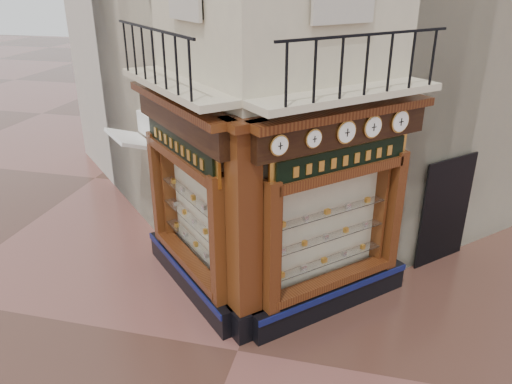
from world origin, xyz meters
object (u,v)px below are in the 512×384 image
(clock_c, at_px, (346,132))
(signboard_right, at_px, (343,159))
(corner_pilaster, at_px, (244,238))
(clock_b, at_px, (313,138))
(clock_a, at_px, (279,145))
(clock_d, at_px, (373,127))
(clock_e, at_px, (400,121))
(signboard_left, at_px, (180,146))
(awning, at_px, (141,242))

(clock_c, height_order, signboard_right, clock_c)
(corner_pilaster, xyz_separation_m, clock_b, (1.02, 0.42, 1.67))
(clock_a, distance_m, clock_d, 1.88)
(clock_c, bearing_deg, clock_a, -180.00)
(clock_a, xyz_separation_m, clock_e, (1.78, 1.78, -0.00))
(clock_e, distance_m, signboard_left, 3.91)
(clock_a, distance_m, clock_b, 0.64)
(awning, bearing_deg, clock_b, -161.72)
(clock_c, distance_m, awning, 6.23)
(clock_b, distance_m, clock_d, 1.24)
(clock_e, bearing_deg, clock_a, -180.00)
(awning, bearing_deg, clock_e, -143.56)
(clock_e, bearing_deg, clock_b, -180.00)
(clock_e, height_order, signboard_left, clock_e)
(clock_a, height_order, clock_e, clock_e)
(clock_d, height_order, signboard_left, clock_d)
(awning, bearing_deg, clock_c, -154.62)
(signboard_right, bearing_deg, awning, 116.69)
(corner_pilaster, relative_size, clock_c, 10.07)
(corner_pilaster, xyz_separation_m, clock_e, (2.34, 1.74, 1.67))
(corner_pilaster, height_order, signboard_left, corner_pilaster)
(clock_d, height_order, awning, clock_d)
(clock_c, distance_m, signboard_right, 0.54)
(clock_a, bearing_deg, signboard_left, 107.61)
(clock_a, distance_m, signboard_left, 2.34)
(clock_b, relative_size, awning, 0.24)
(clock_b, height_order, clock_e, clock_e)
(clock_a, xyz_separation_m, signboard_right, (0.89, 1.05, -0.52))
(corner_pilaster, bearing_deg, clock_b, -22.82)
(signboard_left, distance_m, signboard_right, 2.92)
(clock_e, relative_size, signboard_left, 0.19)
(signboard_left, bearing_deg, clock_e, -124.22)
(awning, height_order, signboard_right, signboard_right)
(clock_a, height_order, signboard_right, clock_a)
(clock_c, height_order, signboard_left, clock_c)
(awning, relative_size, signboard_left, 0.60)
(corner_pilaster, distance_m, clock_e, 3.36)
(clock_a, bearing_deg, clock_d, 0.00)
(clock_d, relative_size, awning, 0.30)
(clock_a, bearing_deg, clock_e, 0.00)
(clock_a, bearing_deg, signboard_right, 4.60)
(clock_d, distance_m, signboard_left, 3.41)
(clock_c, distance_m, clock_e, 1.21)
(clock_e, bearing_deg, signboard_left, 145.78)
(clock_b, distance_m, clock_e, 1.87)
(corner_pilaster, relative_size, signboard_left, 1.82)
(clock_c, relative_size, awning, 0.30)
(clock_b, bearing_deg, clock_d, 0.00)
(awning, bearing_deg, clock_d, -149.04)
(clock_a, height_order, clock_b, clock_a)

